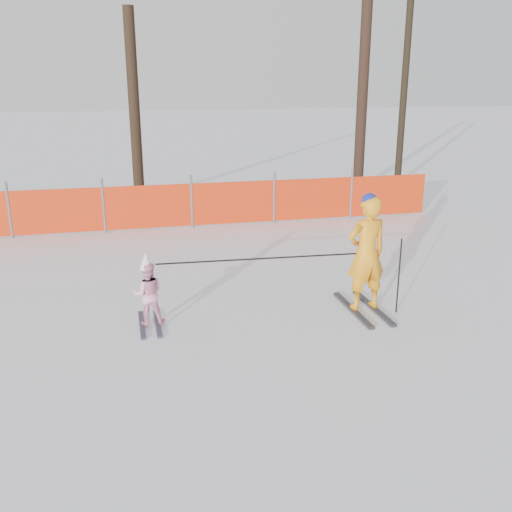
# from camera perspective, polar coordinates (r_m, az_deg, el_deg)

# --- Properties ---
(ground) EXTENTS (120.00, 120.00, 0.00)m
(ground) POSITION_cam_1_polar(r_m,az_deg,el_deg) (7.88, 0.85, -8.02)
(ground) COLOR white
(ground) RESTS_ON ground
(adult) EXTENTS (0.67, 1.40, 1.81)m
(adult) POSITION_cam_1_polar(r_m,az_deg,el_deg) (8.58, 10.97, 0.26)
(adult) COLOR black
(adult) RESTS_ON ground
(child) EXTENTS (0.45, 0.96, 1.09)m
(child) POSITION_cam_1_polar(r_m,az_deg,el_deg) (8.17, -10.76, -3.62)
(child) COLOR black
(child) RESTS_ON ground
(ski_poles) EXTENTS (3.54, 0.41, 1.15)m
(ski_poles) POSITION_cam_1_polar(r_m,az_deg,el_deg) (8.26, 4.41, -0.78)
(ski_poles) COLOR black
(ski_poles) RESTS_ON ground
(safety_fence) EXTENTS (16.02, 0.06, 1.25)m
(safety_fence) POSITION_cam_1_polar(r_m,az_deg,el_deg) (13.41, -15.34, 4.56)
(safety_fence) COLOR #595960
(safety_fence) RESTS_ON ground
(tree_trunks) EXTENTS (8.67, 0.87, 6.11)m
(tree_trunks) POSITION_cam_1_polar(r_m,az_deg,el_deg) (17.50, 4.26, 15.58)
(tree_trunks) COLOR black
(tree_trunks) RESTS_ON ground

